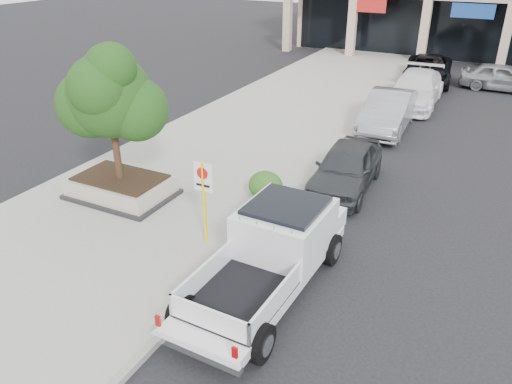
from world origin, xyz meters
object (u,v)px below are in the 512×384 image
at_px(no_parking_sign, 204,192).
at_px(curb_car_c, 415,89).
at_px(curb_car_b, 388,111).
at_px(planter, 121,187).
at_px(planter_tree, 116,95).
at_px(curb_car_a, 346,167).
at_px(pickup_truck, 265,258).
at_px(curb_car_d, 428,70).
at_px(lot_car_a, 502,77).

bearing_deg(no_parking_sign, curb_car_c, 81.94).
xyz_separation_m(no_parking_sign, curb_car_b, (1.98, 11.69, -0.80)).
height_order(planter, planter_tree, planter_tree).
bearing_deg(curb_car_a, pickup_truck, -92.54).
distance_m(planter, curb_car_b, 12.13).
distance_m(curb_car_b, curb_car_d, 9.34).
xyz_separation_m(no_parking_sign, curb_car_c, (2.28, 16.10, -0.81)).
relative_size(planter, curb_car_a, 0.72).
distance_m(curb_car_a, lot_car_a, 16.45).
height_order(pickup_truck, curb_car_c, pickup_truck).
distance_m(no_parking_sign, curb_car_c, 16.28).
bearing_deg(curb_car_d, curb_car_b, -97.37).
bearing_deg(pickup_truck, no_parking_sign, 156.69).
bearing_deg(no_parking_sign, lot_car_a, 74.16).
height_order(curb_car_c, lot_car_a, curb_car_c).
bearing_deg(lot_car_a, curb_car_a, 168.57).
distance_m(pickup_truck, curb_car_b, 12.75).
bearing_deg(no_parking_sign, curb_car_b, 80.38).
height_order(planter_tree, lot_car_a, planter_tree).
height_order(no_parking_sign, curb_car_a, no_parking_sign).
relative_size(curb_car_a, lot_car_a, 1.03).
distance_m(pickup_truck, curb_car_a, 6.22).
bearing_deg(lot_car_a, planter, 155.79).
bearing_deg(pickup_truck, curb_car_a, 92.20).
xyz_separation_m(pickup_truck, curb_car_d, (-0.28, 22.08, -0.15)).
relative_size(pickup_truck, curb_car_a, 1.31).
distance_m(curb_car_d, lot_car_a, 3.99).
relative_size(planter, no_parking_sign, 1.39).
xyz_separation_m(planter_tree, no_parking_sign, (3.70, -1.21, -1.78)).
height_order(curb_car_a, curb_car_d, curb_car_d).
relative_size(planter_tree, pickup_truck, 0.68).
height_order(curb_car_b, lot_car_a, curb_car_b).
xyz_separation_m(planter_tree, curb_car_b, (5.69, 10.48, -2.58)).
height_order(curb_car_c, curb_car_d, curb_car_c).
distance_m(planter, lot_car_a, 22.40).
relative_size(planter_tree, curb_car_c, 0.70).
relative_size(planter_tree, curb_car_d, 0.71).
xyz_separation_m(curb_car_b, curb_car_d, (0.04, 9.34, -0.05)).
xyz_separation_m(pickup_truck, curb_car_b, (-0.31, 12.75, -0.09)).
xyz_separation_m(no_parking_sign, curb_car_a, (2.22, 5.16, -0.87)).
distance_m(planter, planter_tree, 2.95).
bearing_deg(curb_car_b, curb_car_c, 83.58).
relative_size(planter, curb_car_d, 0.57).
xyz_separation_m(planter_tree, lot_car_a, (9.71, 19.96, -2.67)).
relative_size(no_parking_sign, curb_car_d, 0.41).
xyz_separation_m(planter_tree, curb_car_c, (5.98, 14.89, -2.59)).
xyz_separation_m(planter, planter_tree, (0.13, 0.15, 2.94)).
relative_size(no_parking_sign, curb_car_a, 0.51).
distance_m(curb_car_b, lot_car_a, 10.30).
xyz_separation_m(no_parking_sign, curb_car_d, (2.02, 21.02, -0.86)).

